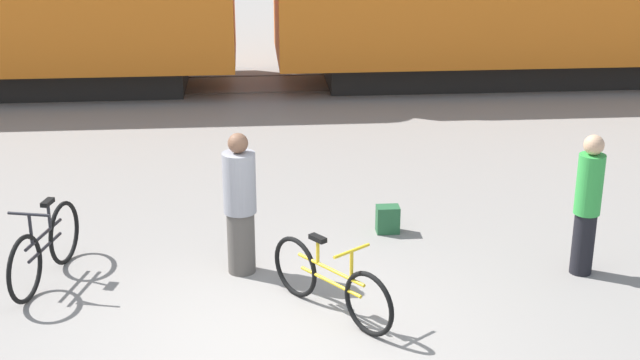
{
  "coord_description": "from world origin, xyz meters",
  "views": [
    {
      "loc": [
        -0.2,
        -7.49,
        4.38
      ],
      "look_at": [
        0.55,
        1.49,
        1.1
      ],
      "focal_mm": 50.0,
      "sensor_mm": 36.0,
      "label": 1
    }
  ],
  "objects_px": {
    "person_in_green": "(587,204)",
    "backpack": "(388,219)",
    "bicycle_yellow": "(331,283)",
    "person_in_grey": "(240,205)",
    "bicycle_black": "(45,248)"
  },
  "relations": [
    {
      "from": "bicycle_yellow",
      "to": "person_in_grey",
      "type": "bearing_deg",
      "value": 129.85
    },
    {
      "from": "bicycle_black",
      "to": "person_in_grey",
      "type": "xyz_separation_m",
      "value": [
        2.12,
        0.06,
        0.42
      ]
    },
    {
      "from": "person_in_green",
      "to": "backpack",
      "type": "xyz_separation_m",
      "value": [
        -1.97,
        1.31,
        -0.65
      ]
    },
    {
      "from": "bicycle_black",
      "to": "bicycle_yellow",
      "type": "bearing_deg",
      "value": -18.59
    },
    {
      "from": "bicycle_yellow",
      "to": "person_in_green",
      "type": "bearing_deg",
      "value": 14.11
    },
    {
      "from": "bicycle_black",
      "to": "person_in_green",
      "type": "xyz_separation_m",
      "value": [
        5.89,
        -0.29,
        0.44
      ]
    },
    {
      "from": "bicycle_yellow",
      "to": "backpack",
      "type": "distance_m",
      "value": 2.23
    },
    {
      "from": "person_in_grey",
      "to": "bicycle_black",
      "type": "bearing_deg",
      "value": 122.41
    },
    {
      "from": "bicycle_yellow",
      "to": "person_in_green",
      "type": "height_order",
      "value": "person_in_green"
    },
    {
      "from": "person_in_grey",
      "to": "backpack",
      "type": "xyz_separation_m",
      "value": [
        1.8,
        0.96,
        -0.63
      ]
    },
    {
      "from": "bicycle_black",
      "to": "person_in_grey",
      "type": "distance_m",
      "value": 2.16
    },
    {
      "from": "bicycle_black",
      "to": "backpack",
      "type": "height_order",
      "value": "bicycle_black"
    },
    {
      "from": "person_in_green",
      "to": "backpack",
      "type": "height_order",
      "value": "person_in_green"
    },
    {
      "from": "bicycle_black",
      "to": "backpack",
      "type": "distance_m",
      "value": 4.05
    },
    {
      "from": "person_in_grey",
      "to": "person_in_green",
      "type": "distance_m",
      "value": 3.79
    }
  ]
}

